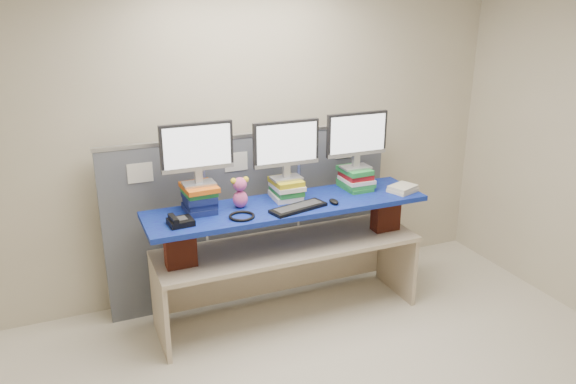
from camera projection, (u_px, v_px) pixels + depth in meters
name	position (u px, v px, depth m)	size (l,w,h in m)	color
room	(353.00, 221.00, 3.25)	(5.00, 4.00, 2.80)	beige
cubicle_partition	(253.00, 216.00, 5.01)	(2.60, 0.06, 1.53)	#4E525C
desk	(288.00, 259.00, 4.72)	(2.22, 0.65, 0.68)	#BEAB91
brick_pier_left	(180.00, 247.00, 4.25)	(0.23, 0.13, 0.32)	maroon
brick_pier_right	(386.00, 213.00, 4.91)	(0.23, 0.13, 0.32)	maroon
blue_board	(288.00, 206.00, 4.56)	(2.32, 0.58, 0.04)	#100A7E
book_stack_left	(199.00, 198.00, 4.37)	(0.26, 0.31, 0.22)	navy
book_stack_center	(286.00, 189.00, 4.65)	(0.25, 0.30, 0.17)	silver
book_stack_right	(356.00, 178.00, 4.88)	(0.25, 0.31, 0.19)	#24893A
monitor_left	(197.00, 150.00, 4.24)	(0.56, 0.16, 0.49)	#A5A5AA
monitor_center	(286.00, 146.00, 4.52)	(0.56, 0.16, 0.49)	#A5A5AA
monitor_right	(357.00, 137.00, 4.75)	(0.56, 0.16, 0.49)	#A5A5AA
keyboard	(298.00, 208.00, 4.43)	(0.50, 0.27, 0.03)	black
mouse	(334.00, 201.00, 4.55)	(0.06, 0.12, 0.04)	black
desk_phone	(180.00, 221.00, 4.13)	(0.19, 0.17, 0.08)	black
headset	(242.00, 216.00, 4.27)	(0.20, 0.20, 0.02)	black
plush_toy	(240.00, 192.00, 4.43)	(0.15, 0.11, 0.25)	#D35092
binder_stack	(403.00, 189.00, 4.83)	(0.28, 0.26, 0.06)	beige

